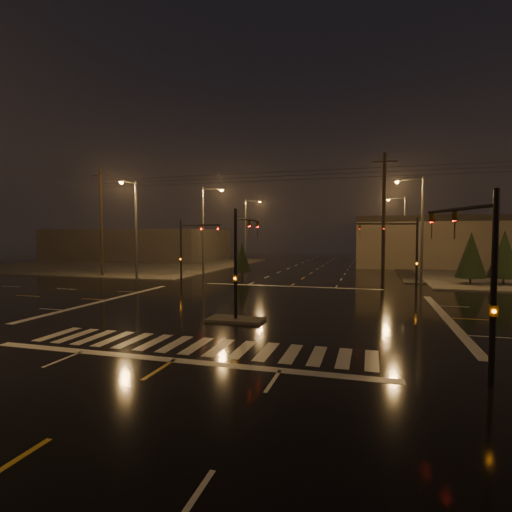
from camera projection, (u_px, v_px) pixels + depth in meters
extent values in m
plane|color=black|center=(256.00, 308.00, 25.20)|extent=(140.00, 140.00, 0.00)
cube|color=#45433E|center=(125.00, 264.00, 62.28)|extent=(36.00, 36.00, 0.12)
cube|color=#45433E|center=(236.00, 320.00, 21.36)|extent=(3.00, 1.60, 0.15)
cube|color=beige|center=(197.00, 346.00, 16.57)|extent=(15.00, 2.60, 0.01)
cube|color=beige|center=(174.00, 360.00, 14.65)|extent=(16.00, 0.50, 0.01)
cube|color=beige|center=(290.00, 286.00, 35.76)|extent=(16.00, 0.50, 0.01)
cube|color=#3F3837|center=(139.00, 245.00, 75.03)|extent=(30.00, 18.00, 5.60)
cylinder|color=black|center=(236.00, 265.00, 21.21)|extent=(0.18, 0.18, 6.00)
cylinder|color=black|center=(248.00, 220.00, 23.24)|extent=(0.12, 4.50, 0.12)
imported|color=#594707|center=(258.00, 222.00, 25.18)|extent=(0.16, 0.20, 1.00)
cube|color=#594707|center=(236.00, 278.00, 21.25)|extent=(0.25, 0.18, 0.35)
cylinder|color=black|center=(417.00, 255.00, 32.22)|extent=(0.18, 0.18, 6.00)
cylinder|color=black|center=(387.00, 224.00, 31.92)|extent=(4.74, 1.82, 0.12)
imported|color=#594707|center=(360.00, 224.00, 31.77)|extent=(0.24, 0.22, 1.00)
cube|color=#594707|center=(417.00, 264.00, 32.26)|extent=(0.25, 0.18, 0.35)
cylinder|color=black|center=(181.00, 252.00, 38.02)|extent=(0.18, 0.18, 6.00)
cylinder|color=black|center=(200.00, 225.00, 36.42)|extent=(4.74, 1.82, 0.12)
imported|color=#594707|center=(218.00, 225.00, 35.10)|extent=(0.24, 0.22, 1.00)
cube|color=#594707|center=(181.00, 259.00, 38.06)|extent=(0.25, 0.18, 0.35)
cylinder|color=black|center=(494.00, 288.00, 12.07)|extent=(0.18, 0.18, 6.00)
cylinder|color=black|center=(458.00, 209.00, 13.93)|extent=(1.48, 3.80, 0.12)
imported|color=#594707|center=(432.00, 213.00, 15.73)|extent=(0.22, 0.24, 1.00)
cube|color=#594707|center=(493.00, 311.00, 12.11)|extent=(0.25, 0.18, 0.35)
cylinder|color=#38383A|center=(203.00, 232.00, 45.39)|extent=(0.24, 0.24, 10.00)
cylinder|color=#38383A|center=(212.00, 189.00, 44.81)|extent=(2.40, 0.14, 0.14)
cube|color=#38383A|center=(222.00, 189.00, 44.51)|extent=(0.70, 0.30, 0.18)
sphere|color=orange|center=(222.00, 190.00, 44.52)|extent=(0.32, 0.32, 0.32)
cylinder|color=#38383A|center=(245.00, 232.00, 60.75)|extent=(0.24, 0.24, 10.00)
cylinder|color=#38383A|center=(253.00, 201.00, 60.16)|extent=(2.40, 0.14, 0.14)
cube|color=#38383A|center=(260.00, 201.00, 59.86)|extent=(0.70, 0.30, 0.18)
sphere|color=orange|center=(260.00, 202.00, 59.87)|extent=(0.32, 0.32, 0.32)
cylinder|color=#38383A|center=(422.00, 231.00, 37.12)|extent=(0.24, 0.24, 10.00)
cylinder|color=#38383A|center=(410.00, 179.00, 37.20)|extent=(2.40, 0.14, 0.14)
cube|color=#38383A|center=(397.00, 180.00, 37.51)|extent=(0.70, 0.30, 0.18)
sphere|color=orange|center=(397.00, 182.00, 37.51)|extent=(0.32, 0.32, 0.32)
cylinder|color=#38383A|center=(405.00, 232.00, 56.31)|extent=(0.24, 0.24, 10.00)
cylinder|color=#38383A|center=(396.00, 198.00, 56.39)|extent=(2.40, 0.14, 0.14)
cube|color=#38383A|center=(388.00, 199.00, 56.70)|extent=(0.70, 0.30, 0.18)
sphere|color=orange|center=(388.00, 200.00, 56.71)|extent=(0.32, 0.32, 0.32)
cylinder|color=#38383A|center=(136.00, 231.00, 40.40)|extent=(0.24, 0.24, 10.00)
cylinder|color=#38383A|center=(128.00, 182.00, 39.00)|extent=(0.14, 2.40, 0.14)
cube|color=#38383A|center=(122.00, 181.00, 37.94)|extent=(0.30, 0.70, 0.18)
sphere|color=orange|center=(122.00, 182.00, 37.95)|extent=(0.32, 0.32, 0.32)
cylinder|color=black|center=(101.00, 223.00, 44.40)|extent=(0.32, 0.32, 12.00)
cube|color=black|center=(100.00, 175.00, 44.13)|extent=(2.20, 0.12, 0.12)
cylinder|color=black|center=(384.00, 220.00, 36.11)|extent=(0.32, 0.32, 12.00)
cube|color=black|center=(385.00, 162.00, 35.84)|extent=(2.20, 0.12, 0.12)
cylinder|color=black|center=(470.00, 281.00, 36.65)|extent=(0.18, 0.18, 0.70)
cone|color=black|center=(471.00, 255.00, 36.53)|extent=(2.69, 2.69, 4.20)
cylinder|color=black|center=(503.00, 282.00, 36.28)|extent=(0.18, 0.18, 0.70)
cone|color=black|center=(504.00, 254.00, 36.15)|extent=(2.79, 2.79, 4.37)
cylinder|color=black|center=(242.00, 275.00, 42.25)|extent=(0.18, 0.18, 0.70)
cone|color=black|center=(242.00, 257.00, 42.15)|extent=(1.98, 1.98, 3.10)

